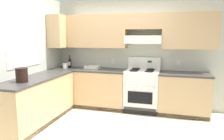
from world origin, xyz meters
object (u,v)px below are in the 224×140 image
at_px(bowl, 93,68).
at_px(paper_towel_roll, 65,66).
at_px(bucket, 22,75).
at_px(wine_bottle, 70,62).
at_px(stove, 142,90).

bearing_deg(bowl, paper_towel_roll, -167.71).
xyz_separation_m(bucket, paper_towel_roll, (-0.05, 1.63, -0.07)).
distance_m(bowl, paper_towel_roll, 0.68).
xyz_separation_m(wine_bottle, paper_towel_roll, (-0.05, -0.16, -0.07)).
bearing_deg(bucket, paper_towel_roll, 91.83).
bearing_deg(paper_towel_roll, bowl, 12.29).
relative_size(bowl, paper_towel_roll, 2.86).
bearing_deg(stove, bucket, -136.90).
bearing_deg(paper_towel_roll, bucket, -88.17).
xyz_separation_m(stove, bowl, (-1.22, 0.06, 0.45)).
height_order(bowl, bucket, bucket).
bearing_deg(bowl, wine_bottle, 178.59).
bearing_deg(stove, bowl, 176.94).
distance_m(stove, paper_towel_roll, 1.94).
bearing_deg(bowl, bucket, -108.94).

